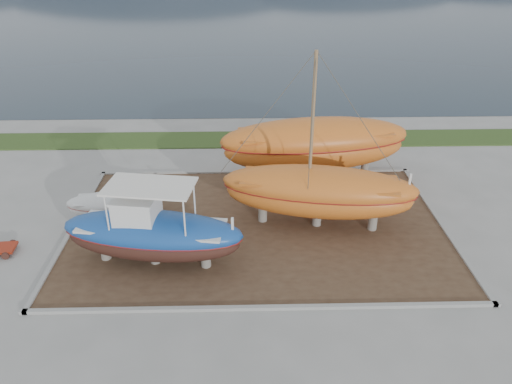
{
  "coord_description": "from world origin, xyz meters",
  "views": [
    {
      "loc": [
        -0.61,
        -17.05,
        13.03
      ],
      "look_at": [
        -0.1,
        4.0,
        1.93
      ],
      "focal_mm": 35.0,
      "sensor_mm": 36.0,
      "label": 1
    }
  ],
  "objects_px": {
    "blue_caique": "(152,225)",
    "white_dinghy": "(115,207)",
    "orange_sailboat": "(322,145)",
    "orange_bare_hull": "(315,150)"
  },
  "relations": [
    {
      "from": "blue_caique",
      "to": "orange_sailboat",
      "type": "bearing_deg",
      "value": 30.14
    },
    {
      "from": "blue_caique",
      "to": "orange_sailboat",
      "type": "relative_size",
      "value": 0.84
    },
    {
      "from": "orange_sailboat",
      "to": "orange_bare_hull",
      "type": "height_order",
      "value": "orange_sailboat"
    },
    {
      "from": "orange_sailboat",
      "to": "orange_bare_hull",
      "type": "distance_m",
      "value": 5.81
    },
    {
      "from": "blue_caique",
      "to": "orange_bare_hull",
      "type": "relative_size",
      "value": 0.72
    },
    {
      "from": "orange_bare_hull",
      "to": "blue_caique",
      "type": "bearing_deg",
      "value": -140.98
    },
    {
      "from": "orange_bare_hull",
      "to": "white_dinghy",
      "type": "bearing_deg",
      "value": -163.81
    },
    {
      "from": "blue_caique",
      "to": "white_dinghy",
      "type": "relative_size",
      "value": 1.7
    },
    {
      "from": "blue_caique",
      "to": "white_dinghy",
      "type": "height_order",
      "value": "blue_caique"
    },
    {
      "from": "blue_caique",
      "to": "white_dinghy",
      "type": "xyz_separation_m",
      "value": [
        -2.56,
        3.73,
        -1.2
      ]
    }
  ]
}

